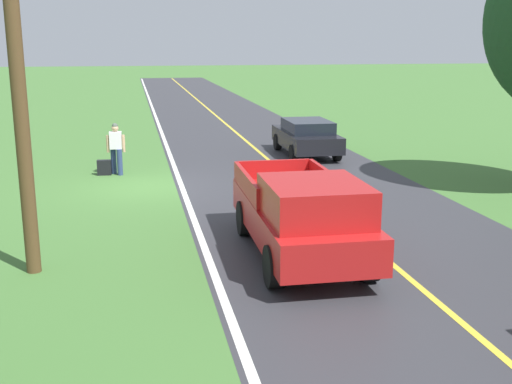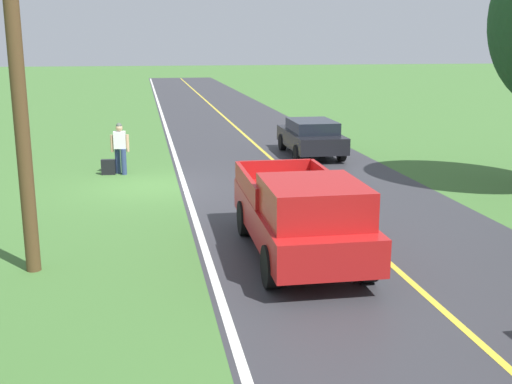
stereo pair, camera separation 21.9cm
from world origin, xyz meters
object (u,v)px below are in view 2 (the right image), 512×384
pickup_truck_passing (302,214)px  hitchhiker_walking (120,145)px  utility_pole_roadside (19,90)px  sedan_near_oncoming (311,136)px  suitcase_carried (108,167)px

pickup_truck_passing → hitchhiker_walking: bearing=-67.6°
hitchhiker_walking → utility_pole_roadside: utility_pole_roadside is taller
sedan_near_oncoming → pickup_truck_passing: bearing=74.0°
hitchhiker_walking → sedan_near_oncoming: 7.67m
suitcase_carried → pickup_truck_passing: (-4.34, 9.45, 0.71)m
hitchhiker_walking → sedan_near_oncoming: bearing=-162.4°
pickup_truck_passing → sedan_near_oncoming: 12.31m
hitchhiker_walking → suitcase_carried: 0.84m
sedan_near_oncoming → utility_pole_roadside: utility_pole_roadside is taller
hitchhiker_walking → suitcase_carried: (0.42, 0.06, -0.72)m
pickup_truck_passing → sedan_near_oncoming: bearing=-106.0°
suitcase_carried → sedan_near_oncoming: size_ratio=0.12×
pickup_truck_passing → sedan_near_oncoming: size_ratio=1.23×
sedan_near_oncoming → utility_pole_roadside: size_ratio=0.63×
pickup_truck_passing → utility_pole_roadside: (5.37, -0.29, 2.57)m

